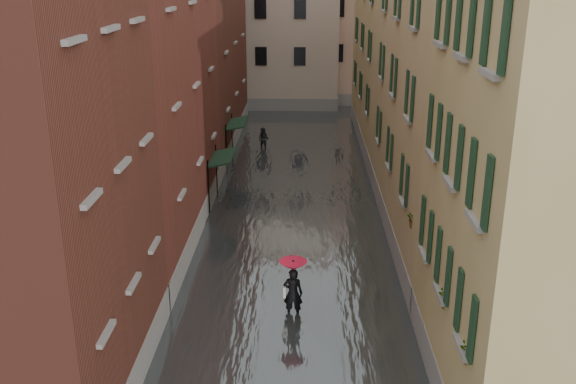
# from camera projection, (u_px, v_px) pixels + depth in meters

# --- Properties ---
(ground) EXTENTS (120.00, 120.00, 0.00)m
(ground) POSITION_uv_depth(u_px,v_px,m) (288.00, 354.00, 19.44)
(ground) COLOR #5F5F61
(ground) RESTS_ON ground
(floodwater) EXTENTS (10.00, 60.00, 0.20)m
(floodwater) POSITION_uv_depth(u_px,v_px,m) (295.00, 202.00, 31.66)
(floodwater) COLOR #494F51
(floodwater) RESTS_ON ground
(building_left_mid) EXTENTS (6.00, 14.00, 12.50)m
(building_left_mid) POSITION_uv_depth(u_px,v_px,m) (122.00, 92.00, 26.01)
(building_left_mid) COLOR maroon
(building_left_mid) RESTS_ON ground
(building_left_far) EXTENTS (6.00, 16.00, 14.00)m
(building_left_far) POSITION_uv_depth(u_px,v_px,m) (186.00, 36.00, 39.90)
(building_left_far) COLOR brown
(building_left_far) RESTS_ON ground
(building_right_near) EXTENTS (6.00, 8.00, 11.50)m
(building_right_near) POSITION_uv_depth(u_px,v_px,m) (576.00, 201.00, 15.46)
(building_right_near) COLOR #94854C
(building_right_near) RESTS_ON ground
(building_right_mid) EXTENTS (6.00, 14.00, 13.00)m
(building_right_mid) POSITION_uv_depth(u_px,v_px,m) (469.00, 88.00, 25.57)
(building_right_mid) COLOR tan
(building_right_mid) RESTS_ON ground
(building_right_far) EXTENTS (6.00, 16.00, 11.50)m
(building_right_far) POSITION_uv_depth(u_px,v_px,m) (411.00, 57.00, 39.96)
(building_right_far) COLOR #94854C
(building_right_far) RESTS_ON ground
(building_end_cream) EXTENTS (12.00, 9.00, 13.00)m
(building_end_cream) POSITION_uv_depth(u_px,v_px,m) (264.00, 24.00, 53.16)
(building_end_cream) COLOR #BCAB95
(building_end_cream) RESTS_ON ground
(building_end_pink) EXTENTS (10.00, 9.00, 12.00)m
(building_end_pink) POSITION_uv_depth(u_px,v_px,m) (370.00, 29.00, 54.98)
(building_end_pink) COLOR #CEAB90
(building_end_pink) RESTS_ON ground
(awning_near) EXTENTS (1.09, 2.79, 2.80)m
(awning_near) POSITION_uv_depth(u_px,v_px,m) (222.00, 159.00, 30.36)
(awning_near) COLOR #16321E
(awning_near) RESTS_ON ground
(awning_far) EXTENTS (1.09, 2.97, 2.80)m
(awning_far) POSITION_uv_depth(u_px,v_px,m) (237.00, 124.00, 36.97)
(awning_far) COLOR #16321E
(awning_far) RESTS_ON ground
(window_planters) EXTENTS (0.59, 8.54, 0.84)m
(window_planters) POSITION_uv_depth(u_px,v_px,m) (442.00, 270.00, 16.97)
(window_planters) COLOR brown
(window_planters) RESTS_ON ground
(pedestrian_main) EXTENTS (0.94, 0.94, 2.06)m
(pedestrian_main) POSITION_uv_depth(u_px,v_px,m) (293.00, 284.00, 21.05)
(pedestrian_main) COLOR black
(pedestrian_main) RESTS_ON ground
(pedestrian_far) EXTENTS (0.87, 0.77, 1.50)m
(pedestrian_far) POSITION_uv_depth(u_px,v_px,m) (264.00, 139.00, 40.50)
(pedestrian_far) COLOR black
(pedestrian_far) RESTS_ON ground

